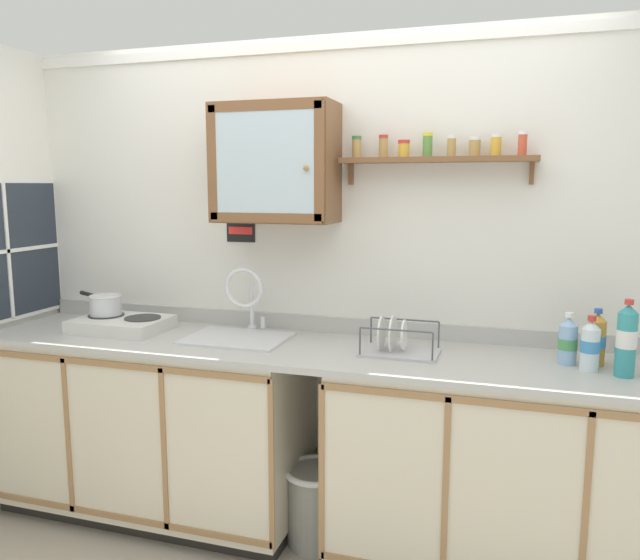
{
  "coord_description": "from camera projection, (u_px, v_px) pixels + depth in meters",
  "views": [
    {
      "loc": [
        0.85,
        -2.36,
        1.69
      ],
      "look_at": [
        -0.01,
        0.4,
        1.24
      ],
      "focal_mm": 34.65,
      "sensor_mm": 36.0,
      "label": 1
    }
  ],
  "objects": [
    {
      "name": "countertop",
      "position": [
        315.0,
        350.0,
        2.85
      ],
      "size": [
        3.33,
        0.66,
        0.03
      ],
      "primitive_type": "cube",
      "color": "#B2B2AD",
      "rests_on": "lower_cabinet_run"
    },
    {
      "name": "spice_shelf",
      "position": [
        437.0,
        156.0,
        2.79
      ],
      "size": [
        0.89,
        0.14,
        0.23
      ],
      "color": "brown"
    },
    {
      "name": "back_wall",
      "position": [
        335.0,
        281.0,
        3.12
      ],
      "size": [
        3.97,
        0.07,
        2.4
      ],
      "color": "silver",
      "rests_on": "ground"
    },
    {
      "name": "bottle_opaque_white_0",
      "position": [
        625.0,
        344.0,
        2.51
      ],
      "size": [
        0.08,
        0.08,
        0.23
      ],
      "color": "white",
      "rests_on": "countertop"
    },
    {
      "name": "saucepan",
      "position": [
        105.0,
        304.0,
        3.21
      ],
      "size": [
        0.33,
        0.22,
        0.1
      ],
      "color": "silver",
      "rests_on": "hot_plate_stove"
    },
    {
      "name": "bottle_detergent_teal_1",
      "position": [
        626.0,
        340.0,
        2.39
      ],
      "size": [
        0.08,
        0.08,
        0.31
      ],
      "color": "teal",
      "rests_on": "countertop"
    },
    {
      "name": "lower_cabinet_run",
      "position": [
        153.0,
        425.0,
        3.18
      ],
      "size": [
        1.6,
        0.64,
        0.92
      ],
      "color": "black",
      "rests_on": "ground"
    },
    {
      "name": "bottle_water_blue_4",
      "position": [
        568.0,
        341.0,
        2.56
      ],
      "size": [
        0.08,
        0.08,
        0.22
      ],
      "color": "#8CB7E0",
      "rests_on": "countertop"
    },
    {
      "name": "sink",
      "position": [
        239.0,
        339.0,
        3.0
      ],
      "size": [
        0.48,
        0.41,
        0.46
      ],
      "color": "silver",
      "rests_on": "countertop"
    },
    {
      "name": "window",
      "position": [
        6.0,
        251.0,
        3.22
      ],
      "size": [
        0.03,
        0.78,
        0.75
      ],
      "color": "#262D38"
    },
    {
      "name": "backsplash",
      "position": [
        333.0,
        325.0,
        3.13
      ],
      "size": [
        3.33,
        0.02,
        0.08
      ],
      "primitive_type": "cube",
      "color": "#B2B2AD",
      "rests_on": "countertop"
    },
    {
      "name": "trash_bin",
      "position": [
        317.0,
        503.0,
        2.92
      ],
      "size": [
        0.32,
        0.32,
        0.38
      ],
      "color": "gray",
      "rests_on": "ground"
    },
    {
      "name": "dish_rack",
      "position": [
        397.0,
        345.0,
        2.73
      ],
      "size": [
        0.34,
        0.23,
        0.17
      ],
      "color": "#B2B2B7",
      "rests_on": "countertop"
    },
    {
      "name": "lower_cabinet_run_right",
      "position": [
        513.0,
        473.0,
        2.65
      ],
      "size": [
        1.55,
        0.64,
        0.92
      ],
      "color": "black",
      "rests_on": "ground"
    },
    {
      "name": "warning_sign",
      "position": [
        241.0,
        221.0,
        3.2
      ],
      "size": [
        0.16,
        0.01,
        0.22
      ],
      "color": "black"
    },
    {
      "name": "bottle_water_clear_3",
      "position": [
        590.0,
        346.0,
        2.47
      ],
      "size": [
        0.08,
        0.08,
        0.23
      ],
      "color": "silver",
      "rests_on": "countertop"
    },
    {
      "name": "wall_cabinet",
      "position": [
        275.0,
        163.0,
        2.96
      ],
      "size": [
        0.59,
        0.3,
        0.56
      ],
      "color": "brown"
    },
    {
      "name": "bottle_juice_amber_2",
      "position": [
        596.0,
        339.0,
        2.55
      ],
      "size": [
        0.07,
        0.07,
        0.24
      ],
      "color": "gold",
      "rests_on": "countertop"
    },
    {
      "name": "hot_plate_stove",
      "position": [
        122.0,
        324.0,
        3.17
      ],
      "size": [
        0.46,
        0.33,
        0.07
      ],
      "color": "silver",
      "rests_on": "countertop"
    }
  ]
}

